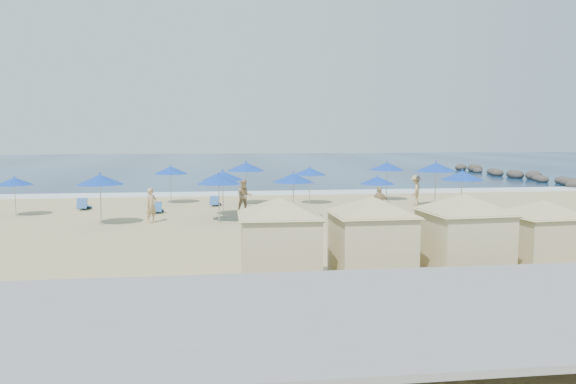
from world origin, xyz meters
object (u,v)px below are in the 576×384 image
Objects in this scene: umbrella_9 at (387,166)px; cabana_1 at (372,230)px; cabana_2 at (464,228)px; cabana_3 at (542,229)px; umbrella_6 at (293,178)px; beachgoer_0 at (151,206)px; umbrella_4 at (246,167)px; umbrella_11 at (462,175)px; cabana_0 at (280,232)px; umbrella_0 at (14,181)px; umbrella_3 at (219,179)px; umbrella_2 at (171,170)px; umbrella_1 at (100,180)px; umbrella_7 at (310,171)px; beachgoer_2 at (380,202)px; umbrella_5 at (223,176)px; umbrella_8 at (377,180)px; umbrella_10 at (436,167)px; trash_bin at (377,234)px; rock_jetty at (522,176)px; beachgoer_1 at (244,196)px; beachgoer_3 at (416,190)px.

cabana_1 is at bearing -108.63° from umbrella_9.
cabana_3 is at bearing 8.82° from cabana_2.
beachgoer_0 is (-7.03, -0.25, -1.26)m from umbrella_6.
umbrella_11 is (10.94, -6.24, -0.17)m from umbrella_4.
cabana_0 reaches higher than umbrella_9.
umbrella_3 reaches higher than umbrella_0.
umbrella_9 is at bearing -1.32° from umbrella_2.
cabana_2 is 1.83× the size of umbrella_1.
cabana_3 is 18.70m from umbrella_7.
cabana_1 reaches higher than umbrella_6.
cabana_0 is at bearing 67.90° from beachgoer_2.
umbrella_8 is at bearing -3.02° from umbrella_5.
umbrella_1 is 18.80m from umbrella_10.
trash_bin is 12.39m from umbrella_10.
umbrella_5 is 4.12m from beachgoer_0.
cabana_1 reaches higher than beachgoer_2.
umbrella_4 reaches higher than umbrella_9.
cabana_0 is 2.15× the size of umbrella_8.
rock_jetty is 43.89m from cabana_0.
umbrella_11 is 1.46× the size of beachgoer_0.
trash_bin is at bearing -134.71° from umbrella_11.
cabana_1 is 1.94× the size of umbrella_7.
cabana_1 is at bearing -84.97° from beachgoer_1.
umbrella_3 is 13.11m from umbrella_9.
umbrella_9 is at bearing 11.78° from umbrella_7.
umbrella_4 is 3.90m from umbrella_7.
cabana_2 is at bearing -96.41° from umbrella_8.
beachgoer_3 is at bearing -134.51° from rock_jetty.
umbrella_8 is (-20.33, -20.64, 1.49)m from rock_jetty.
beachgoer_3 is at bearing 59.08° from cabana_0.
beachgoer_0 is (-11.72, -1.30, -0.99)m from umbrella_8.
trash_bin is at bearing -27.26° from umbrella_1.
cabana_0 is 2.48× the size of beachgoer_3.
umbrella_5 is 12.53m from umbrella_11.
umbrella_5 is at bearing -152.89° from umbrella_9.
cabana_3 is at bearing 2.96° from cabana_1.
cabana_1 is 18.89m from beachgoer_3.
umbrella_2 is at bearing 102.58° from cabana_0.
rock_jetty is 33.44× the size of trash_bin.
cabana_3 is (5.36, 0.28, -0.15)m from cabana_1.
beachgoer_2 is (4.07, 12.70, -0.84)m from cabana_1.
umbrella_7 is 1.47× the size of beachgoer_2.
cabana_2 reaches higher than umbrella_0.
cabana_1 is 1.77× the size of umbrella_9.
umbrella_1 is at bearing 135.62° from cabana_2.
umbrella_7 is 7.50m from umbrella_10.
umbrella_5 is (0.22, 2.01, 0.03)m from umbrella_3.
umbrella_10 is 5.97m from beachgoer_2.
umbrella_4 is at bearing 176.61° from umbrella_7.
beachgoer_1 is 10.59m from beachgoer_3.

